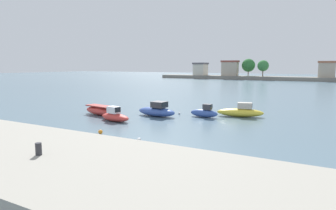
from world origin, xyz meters
TOP-DOWN VIEW (x-y plane):
  - ground_plane at (0.00, 0.00)m, footprint 400.00×400.00m
  - mooring_bollard at (4.73, -7.85)m, footprint 0.26×0.26m
  - moored_boat_0 at (-9.02, 11.18)m, footprint 5.13×2.44m
  - moored_boat_1 at (-4.96, 8.95)m, footprint 4.19×2.17m
  - moored_boat_2 at (-2.57, 13.72)m, footprint 5.06×2.18m
  - moored_boat_3 at (2.57, 15.82)m, footprint 3.34×1.12m
  - moored_boat_4 at (6.14, 18.18)m, footprint 5.54×2.84m
  - mooring_buoy_0 at (-0.82, 16.11)m, footprint 0.27×0.27m
  - mooring_buoy_1 at (2.30, 2.93)m, footprint 0.35×0.35m
  - mooring_buoy_2 at (-2.22, 3.58)m, footprint 0.38×0.38m
  - distant_shoreline at (4.98, 108.56)m, footprint 108.84×8.06m

SIDE VIEW (x-z plane):
  - ground_plane at x=0.00m, z-range 0.00..0.00m
  - mooring_buoy_0 at x=-0.82m, z-range 0.00..0.27m
  - mooring_buoy_1 at x=2.30m, z-range 0.00..0.35m
  - mooring_buoy_2 at x=-2.22m, z-range 0.00..0.38m
  - moored_boat_1 at x=-4.96m, z-range -0.25..1.32m
  - moored_boat_3 at x=2.57m, z-range -0.22..1.32m
  - moored_boat_0 at x=-9.02m, z-range -0.02..1.13m
  - moored_boat_4 at x=6.14m, z-range -0.25..1.41m
  - moored_boat_2 at x=-2.57m, z-range -0.22..1.55m
  - mooring_bollard at x=4.73m, z-range 2.28..2.80m
  - distant_shoreline at x=4.98m, z-range -1.41..7.20m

